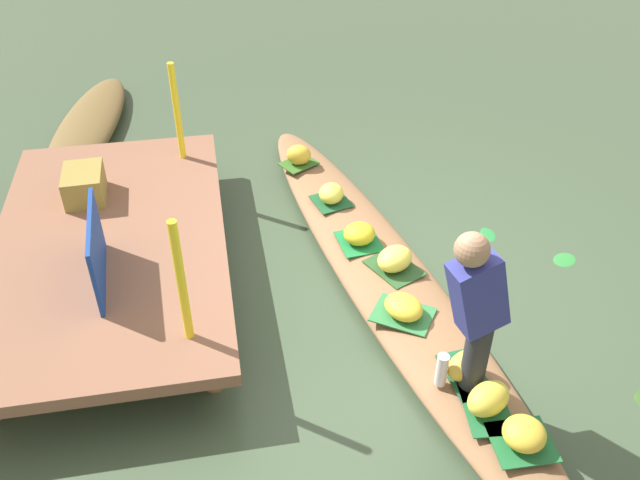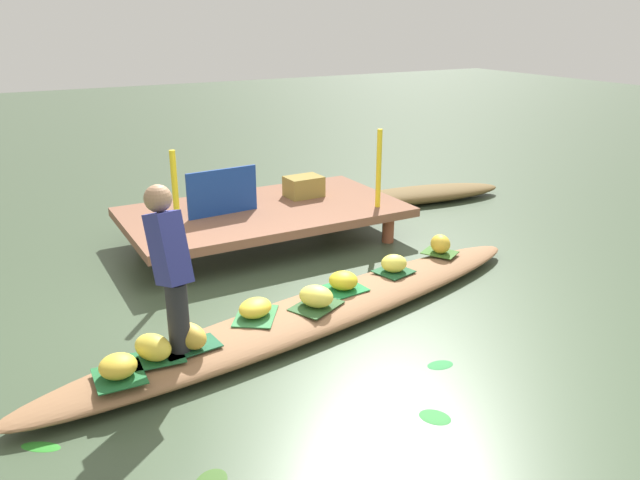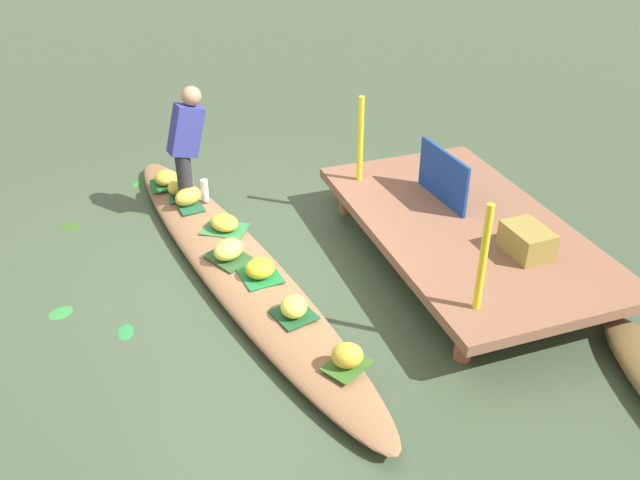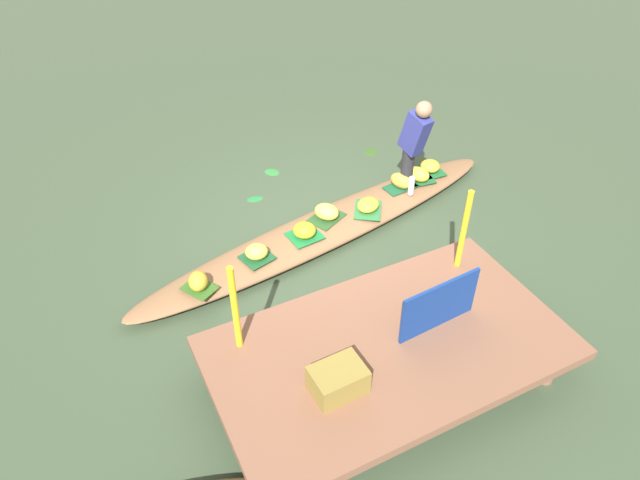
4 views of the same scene
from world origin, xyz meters
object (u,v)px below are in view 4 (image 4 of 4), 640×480
object	(u,v)px
vendor_boat	(328,227)
water_bottle	(411,186)
banana_bunch_0	(368,205)
banana_bunch_2	(418,174)
banana_bunch_6	(430,166)
banana_bunch_5	(198,281)
produce_crate	(338,380)
banana_bunch_7	(401,181)
banana_bunch_1	(257,252)
banana_bunch_4	(327,212)
banana_bunch_3	(305,230)
market_banner	(439,305)
vendor_person	(414,140)

from	to	relation	value
vendor_boat	water_bottle	size ratio (longest dim) A/B	21.04
banana_bunch_0	banana_bunch_2	distance (m)	0.96
banana_bunch_6	water_bottle	world-z (taller)	water_bottle
banana_bunch_5	produce_crate	distance (m)	2.03
banana_bunch_7	produce_crate	xyz separation A→B (m)	(2.31, 2.58, 0.25)
banana_bunch_1	banana_bunch_4	size ratio (longest dim) A/B	0.82
banana_bunch_2	banana_bunch_5	world-z (taller)	banana_bunch_5
banana_bunch_1	banana_bunch_4	distance (m)	1.07
banana_bunch_3	banana_bunch_4	world-z (taller)	banana_bunch_4
banana_bunch_7	market_banner	world-z (taller)	market_banner
banana_bunch_2	vendor_person	world-z (taller)	vendor_person
banana_bunch_7	banana_bunch_3	bearing A→B (deg)	12.96
vendor_boat	banana_bunch_6	bearing A→B (deg)	-178.25
water_bottle	market_banner	distance (m)	2.50
vendor_boat	banana_bunch_1	world-z (taller)	banana_bunch_1
market_banner	banana_bunch_1	bearing A→B (deg)	-64.99
banana_bunch_2	banana_bunch_6	size ratio (longest dim) A/B	1.18
banana_bunch_3	banana_bunch_4	xyz separation A→B (m)	(-0.39, -0.19, 0.01)
banana_bunch_7	banana_bunch_0	bearing A→B (deg)	21.02
banana_bunch_5	banana_bunch_6	bearing A→B (deg)	-167.05
banana_bunch_4	market_banner	world-z (taller)	market_banner
banana_bunch_3	banana_bunch_7	bearing A→B (deg)	-167.04
banana_bunch_1	vendor_person	bearing A→B (deg)	-169.79
vendor_person	market_banner	size ratio (longest dim) A/B	1.49
vendor_person	water_bottle	distance (m)	0.60
banana_bunch_7	market_banner	bearing A→B (deg)	63.72
water_bottle	produce_crate	world-z (taller)	produce_crate
vendor_boat	banana_bunch_6	world-z (taller)	banana_bunch_6
vendor_boat	vendor_person	distance (m)	1.51
banana_bunch_3	banana_bunch_0	bearing A→B (deg)	-172.94
banana_bunch_4	vendor_person	distance (m)	1.40
vendor_person	water_bottle	bearing A→B (deg)	65.49
banana_bunch_1	banana_bunch_3	size ratio (longest dim) A/B	0.94
produce_crate	banana_bunch_6	bearing A→B (deg)	-136.50
vendor_boat	banana_bunch_1	distance (m)	1.06
vendor_boat	banana_bunch_0	distance (m)	0.57
banana_bunch_3	vendor_person	bearing A→B (deg)	-169.67
vendor_boat	market_banner	bearing A→B (deg)	80.34
banana_bunch_3	water_bottle	distance (m)	1.60
banana_bunch_5	vendor_person	distance (m)	3.13
banana_bunch_6	banana_bunch_7	distance (m)	0.58
banana_bunch_5	market_banner	size ratio (longest dim) A/B	0.29
banana_bunch_7	banana_bunch_5	bearing A→B (deg)	12.61
banana_bunch_4	banana_bunch_6	size ratio (longest dim) A/B	1.17
banana_bunch_2	banana_bunch_4	bearing A→B (deg)	7.63
banana_bunch_1	water_bottle	world-z (taller)	water_bottle
banana_bunch_2	banana_bunch_4	size ratio (longest dim) A/B	1.01
vendor_person	produce_crate	world-z (taller)	vendor_person
market_banner	water_bottle	bearing A→B (deg)	-122.55
banana_bunch_2	produce_crate	world-z (taller)	produce_crate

